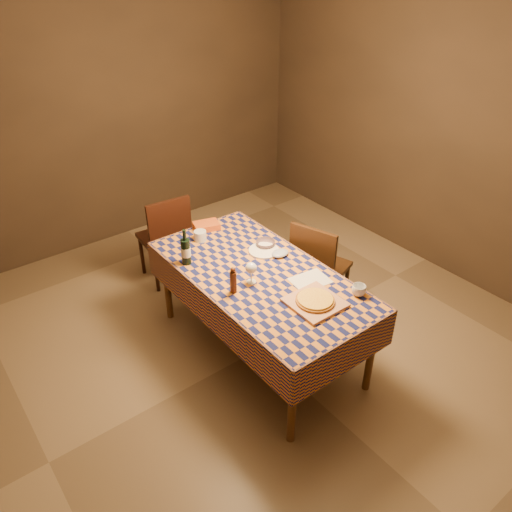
# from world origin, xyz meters

# --- Properties ---
(room) EXTENTS (5.00, 5.10, 2.70)m
(room) POSITION_xyz_m (0.00, 0.00, 1.35)
(room) COLOR brown
(room) RESTS_ON ground
(dining_table) EXTENTS (0.94, 1.84, 0.77)m
(dining_table) POSITION_xyz_m (0.00, 0.00, 0.69)
(dining_table) COLOR brown
(dining_table) RESTS_ON ground
(cutting_board) EXTENTS (0.35, 0.35, 0.02)m
(cutting_board) POSITION_xyz_m (0.07, -0.52, 0.78)
(cutting_board) COLOR #B97A56
(cutting_board) RESTS_ON dining_table
(pizza) EXTENTS (0.35, 0.35, 0.03)m
(pizza) POSITION_xyz_m (0.07, -0.52, 0.80)
(pizza) COLOR #945618
(pizza) RESTS_ON cutting_board
(pepper_mill) EXTENTS (0.06, 0.06, 0.21)m
(pepper_mill) POSITION_xyz_m (-0.29, -0.07, 0.87)
(pepper_mill) COLOR #441F10
(pepper_mill) RESTS_ON dining_table
(bowl) EXTENTS (0.17, 0.17, 0.05)m
(bowl) POSITION_xyz_m (0.27, 0.28, 0.79)
(bowl) COLOR #5E474F
(bowl) RESTS_ON dining_table
(wine_glass) EXTENTS (0.08, 0.08, 0.17)m
(wine_glass) POSITION_xyz_m (-0.12, -0.05, 0.89)
(wine_glass) COLOR white
(wine_glass) RESTS_ON dining_table
(wine_bottle) EXTENTS (0.08, 0.08, 0.30)m
(wine_bottle) POSITION_xyz_m (-0.37, 0.46, 0.88)
(wine_bottle) COLOR black
(wine_bottle) RESTS_ON dining_table
(deli_tub) EXTENTS (0.14, 0.14, 0.09)m
(deli_tub) POSITION_xyz_m (-0.10, 0.69, 0.81)
(deli_tub) COLOR silver
(deli_tub) RESTS_ON dining_table
(takeout_container) EXTENTS (0.25, 0.20, 0.05)m
(takeout_container) POSITION_xyz_m (0.05, 0.82, 0.80)
(takeout_container) COLOR #B34A17
(takeout_container) RESTS_ON dining_table
(white_plate) EXTENTS (0.28, 0.28, 0.01)m
(white_plate) POSITION_xyz_m (0.22, 0.23, 0.78)
(white_plate) COLOR white
(white_plate) RESTS_ON dining_table
(tumbler) EXTENTS (0.10, 0.10, 0.08)m
(tumbler) POSITION_xyz_m (0.39, -0.64, 0.81)
(tumbler) COLOR silver
(tumbler) RESTS_ON dining_table
(flour_patch) EXTENTS (0.30, 0.24, 0.00)m
(flour_patch) POSITION_xyz_m (0.24, -0.30, 0.77)
(flour_patch) COLOR silver
(flour_patch) RESTS_ON dining_table
(flour_bag) EXTENTS (0.16, 0.13, 0.04)m
(flour_bag) POSITION_xyz_m (0.28, 0.10, 0.79)
(flour_bag) COLOR #95A0BF
(flour_bag) RESTS_ON dining_table
(chair_far) EXTENTS (0.45, 0.46, 0.93)m
(chair_far) POSITION_xyz_m (-0.09, 1.33, 0.52)
(chair_far) COLOR black
(chair_far) RESTS_ON ground
(chair_right) EXTENTS (0.54, 0.54, 0.93)m
(chair_right) POSITION_xyz_m (0.69, 0.08, 0.52)
(chair_right) COLOR black
(chair_right) RESTS_ON ground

